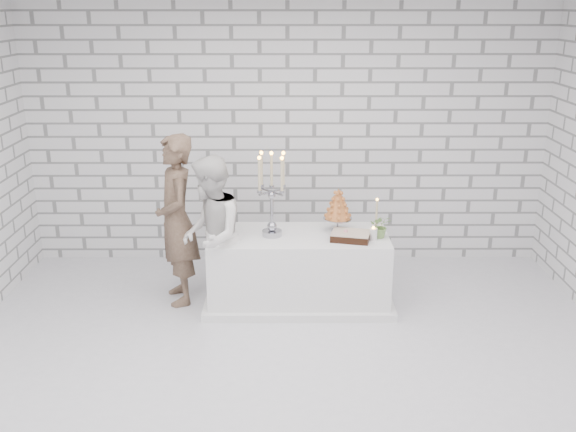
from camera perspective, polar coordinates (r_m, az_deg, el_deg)
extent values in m
cube|color=silver|center=(5.70, 0.02, -13.11)|extent=(6.00, 5.00, 0.01)
cube|color=white|center=(7.51, -0.05, 7.02)|extent=(6.00, 0.01, 3.00)
cube|color=white|center=(2.79, 0.23, -13.68)|extent=(6.00, 0.01, 3.00)
cube|color=white|center=(6.64, 0.95, -4.71)|extent=(1.80, 0.80, 0.75)
imported|color=brown|center=(6.63, -9.81, -0.37)|extent=(0.60, 0.74, 1.76)
imported|color=white|center=(6.36, -6.84, -1.81)|extent=(0.65, 0.81, 1.60)
cube|color=black|center=(6.38, 5.56, -1.76)|extent=(0.42, 0.34, 0.08)
cylinder|color=white|center=(6.40, 7.53, -1.61)|extent=(0.09, 0.09, 0.12)
cylinder|color=#C9B88C|center=(6.64, 7.82, 0.05)|extent=(0.06, 0.06, 0.32)
imported|color=#537D44|center=(6.46, 8.19, -0.89)|extent=(0.23, 0.20, 0.24)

